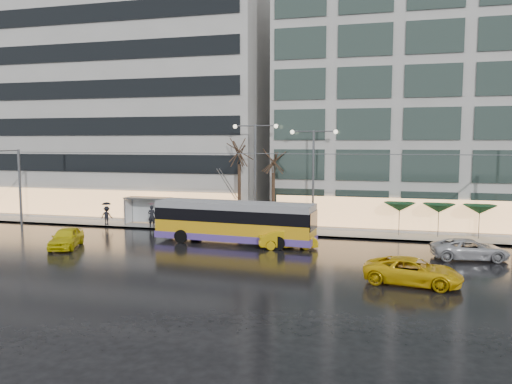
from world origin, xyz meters
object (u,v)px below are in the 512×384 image
(bus_shelter, at_px, (145,205))
(taxi_a, at_px, (66,238))
(street_lamp_near, at_px, (255,162))
(trolleybus, at_px, (234,223))

(bus_shelter, height_order, taxi_a, bus_shelter)
(bus_shelter, relative_size, street_lamp_near, 0.47)
(street_lamp_near, bearing_deg, taxi_a, -138.41)
(trolleybus, height_order, bus_shelter, trolleybus)
(bus_shelter, distance_m, taxi_a, 10.28)
(street_lamp_near, height_order, taxi_a, street_lamp_near)
(bus_shelter, height_order, street_lamp_near, street_lamp_near)
(bus_shelter, bearing_deg, trolleybus, -28.26)
(taxi_a, bearing_deg, bus_shelter, 63.95)
(taxi_a, bearing_deg, street_lamp_near, 22.13)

